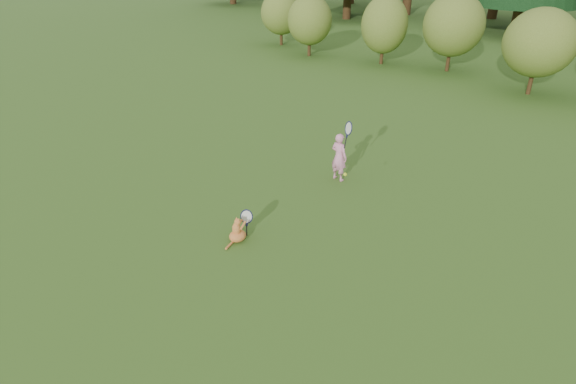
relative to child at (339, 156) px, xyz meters
The scene contains 5 objects.
ground 3.02m from the child, 88.22° to the right, with size 100.00×100.00×0.00m, color #284E16.
shrub_row 10.07m from the child, 89.47° to the left, with size 28.00×3.00×2.80m, color #576920, non-canonical shape.
child is the anchor object (origin of this frame).
cat 3.07m from the child, 92.14° to the right, with size 0.37×0.64×0.61m.
tennis_ball 2.40m from the child, 56.45° to the right, with size 0.06×0.06×0.06m.
Camera 1 is at (4.71, -5.09, 4.65)m, focal length 30.00 mm.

